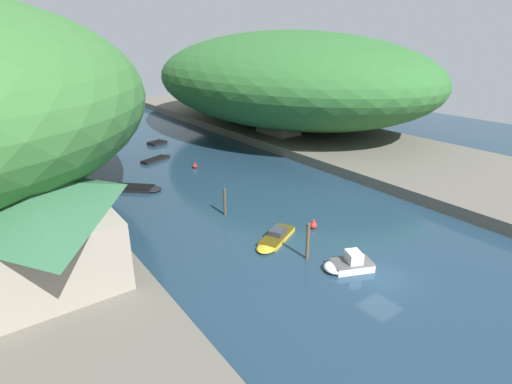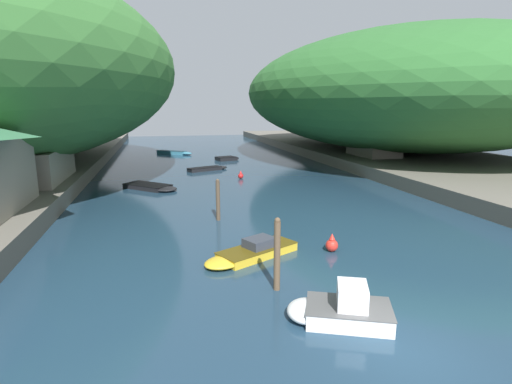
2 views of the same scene
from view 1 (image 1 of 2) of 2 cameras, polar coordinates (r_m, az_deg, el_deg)
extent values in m
plane|color=#1E384C|center=(51.94, -9.39, 2.92)|extent=(130.00, 130.00, 0.00)
cube|color=#666056|center=(66.15, 10.29, 7.41)|extent=(22.00, 120.00, 1.26)
ellipsoid|color=#2D662D|center=(74.23, 4.42, 15.94)|extent=(40.94, 57.32, 16.02)
cube|color=gray|center=(31.09, -29.15, -5.49)|extent=(8.81, 13.36, 4.54)
pyramid|color=#38704C|center=(29.97, -30.20, -0.18)|extent=(9.51, 14.43, 1.65)
cube|color=gray|center=(43.70, -28.43, 0.59)|extent=(5.05, 9.11, 2.64)
pyramid|color=#4C4C51|center=(43.05, -28.96, 3.44)|extent=(5.46, 9.84, 1.94)
cube|color=gray|center=(66.29, 3.19, 9.69)|extent=(4.09, 6.82, 3.11)
pyramid|color=#4C4C51|center=(65.90, 3.23, 11.50)|extent=(4.42, 7.36, 1.16)
cube|color=gold|center=(34.26, 3.04, -6.41)|extent=(4.42, 3.31, 0.41)
ellipsoid|color=gold|center=(32.60, 1.53, -7.93)|extent=(2.54, 2.30, 0.41)
cube|color=#4C3E0E|center=(34.15, 3.04, -6.09)|extent=(4.50, 3.38, 0.03)
cube|color=#333842|center=(34.16, 3.14, -5.66)|extent=(1.80, 1.66, 0.48)
cube|color=white|center=(30.93, 13.52, -10.15)|extent=(3.35, 2.78, 0.58)
ellipsoid|color=white|center=(30.37, 11.04, -10.56)|extent=(1.99, 2.13, 0.58)
cube|color=#525252|center=(30.77, 13.57, -9.67)|extent=(3.42, 2.83, 0.03)
cube|color=silver|center=(30.61, 13.79, -9.00)|extent=(1.42, 1.55, 0.83)
cube|color=black|center=(57.24, -14.31, 4.47)|extent=(4.18, 2.71, 0.38)
ellipsoid|color=black|center=(58.56, -12.93, 4.97)|extent=(2.31, 1.90, 0.38)
cube|color=black|center=(57.18, -14.33, 4.66)|extent=(4.26, 2.77, 0.03)
cube|color=teal|center=(72.87, -22.03, 7.17)|extent=(4.63, 4.08, 0.49)
ellipsoid|color=teal|center=(71.86, -20.22, 7.23)|extent=(2.66, 2.46, 0.49)
cube|color=#132A33|center=(72.82, -22.06, 7.37)|extent=(4.72, 4.16, 0.03)
cube|color=black|center=(47.02, -17.08, 0.52)|extent=(4.50, 4.42, 0.39)
ellipsoid|color=black|center=(46.18, -14.65, 0.40)|extent=(2.88, 2.87, 0.39)
cube|color=black|center=(46.95, -17.11, 0.76)|extent=(4.59, 4.51, 0.03)
cube|color=black|center=(66.23, -13.98, 6.79)|extent=(3.00, 2.55, 0.47)
ellipsoid|color=black|center=(67.01, -13.14, 7.03)|extent=(1.75, 2.08, 0.47)
cube|color=black|center=(66.17, -14.00, 7.00)|extent=(3.06, 2.60, 0.03)
cylinder|color=brown|center=(31.01, 7.40, -7.12)|extent=(0.27, 0.27, 2.90)
sphere|color=brown|center=(30.32, 7.53, -4.62)|extent=(0.24, 0.24, 0.24)
cylinder|color=#4C3D2D|center=(38.34, -4.49, -1.50)|extent=(0.27, 0.27, 2.61)
sphere|color=#4C3D2D|center=(37.84, -4.54, 0.39)|extent=(0.24, 0.24, 0.24)
sphere|color=red|center=(53.04, -8.73, 3.67)|extent=(0.56, 0.56, 0.56)
cone|color=red|center=(52.92, -8.75, 4.11)|extent=(0.28, 0.28, 0.28)
sphere|color=red|center=(36.31, 8.19, -4.72)|extent=(0.65, 0.65, 0.65)
cone|color=red|center=(36.10, 8.23, -4.03)|extent=(0.32, 0.32, 0.32)
cylinder|color=#282D3D|center=(37.66, -24.83, -3.34)|extent=(0.13, 0.13, 0.85)
cylinder|color=#282D3D|center=(37.83, -24.89, -3.24)|extent=(0.13, 0.13, 0.85)
cube|color=navy|center=(37.47, -25.03, -2.26)|extent=(0.22, 0.38, 0.62)
sphere|color=#9E7051|center=(37.32, -25.13, -1.67)|extent=(0.22, 0.22, 0.22)
camera|label=2|loc=(17.74, 30.89, -11.53)|focal=28.00mm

